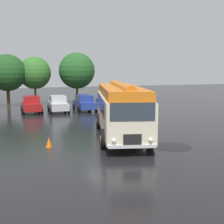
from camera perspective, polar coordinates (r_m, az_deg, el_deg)
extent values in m
plane|color=black|center=(19.90, -0.71, -4.65)|extent=(120.00, 120.00, 0.00)
cube|color=beige|center=(19.92, 1.57, 0.04)|extent=(5.21, 10.30, 2.10)
cube|color=orange|center=(19.79, 1.58, 3.86)|extent=(4.96, 10.05, 0.56)
cylinder|color=orange|center=(19.77, 1.59, 4.61)|extent=(3.24, 9.29, 0.60)
cube|color=#2D3842|center=(20.33, 5.02, 1.78)|extent=(2.28, 7.69, 0.84)
cube|color=#2D3842|center=(20.05, -2.12, 1.72)|extent=(2.28, 7.69, 0.84)
cube|color=orange|center=(20.30, 5.05, 0.24)|extent=(2.33, 7.88, 0.12)
cube|color=orange|center=(20.01, -2.09, 0.15)|extent=(2.33, 7.88, 0.12)
cube|color=#2D3842|center=(14.91, 3.79, 0.05)|extent=(2.12, 0.65, 0.88)
cube|color=black|center=(15.14, 3.75, -5.10)|extent=(0.88, 0.31, 0.56)
cube|color=silver|center=(15.20, 3.75, -6.33)|extent=(2.31, 0.76, 0.16)
sphere|color=white|center=(15.30, 7.10, -5.12)|extent=(0.22, 0.22, 0.22)
sphere|color=white|center=(15.03, 0.35, -5.30)|extent=(0.22, 0.22, 0.22)
cylinder|color=black|center=(17.30, 7.04, -4.72)|extent=(0.58, 1.13, 1.10)
cylinder|color=orange|center=(17.30, 7.04, -4.72)|extent=(0.42, 0.46, 0.39)
cylinder|color=black|center=(16.95, -1.62, -4.92)|extent=(0.58, 1.13, 1.10)
cylinder|color=orange|center=(16.95, -1.62, -4.92)|extent=(0.42, 0.46, 0.39)
cylinder|color=black|center=(23.09, 3.94, -1.56)|extent=(0.58, 1.13, 1.10)
cylinder|color=orange|center=(23.09, 3.94, -1.56)|extent=(0.42, 0.46, 0.39)
cylinder|color=black|center=(22.84, -2.52, -1.65)|extent=(0.58, 1.13, 1.10)
cylinder|color=orange|center=(22.84, -2.52, -1.65)|extent=(0.42, 0.46, 0.39)
cube|color=maroon|center=(32.36, -14.51, 1.07)|extent=(1.88, 4.27, 0.70)
cube|color=maroon|center=(32.45, -14.57, 2.28)|extent=(1.59, 2.25, 0.64)
cube|color=#2D3842|center=(32.51, -13.24, 2.33)|extent=(0.11, 1.93, 0.50)
cube|color=#2D3842|center=(32.40, -15.91, 2.22)|extent=(0.11, 1.93, 0.50)
cylinder|color=black|center=(31.19, -12.69, 0.24)|extent=(0.23, 0.65, 0.64)
cylinder|color=black|center=(31.06, -15.92, 0.10)|extent=(0.23, 0.65, 0.64)
cylinder|color=black|center=(33.77, -13.17, 0.78)|extent=(0.23, 0.65, 0.64)
cylinder|color=black|center=(33.64, -16.15, 0.65)|extent=(0.23, 0.65, 0.64)
cube|color=#B7BABF|center=(32.22, -9.81, 1.18)|extent=(2.07, 4.34, 0.70)
cube|color=#B7BABF|center=(32.30, -9.86, 2.39)|extent=(1.69, 2.31, 0.64)
cube|color=#2D3842|center=(32.39, -8.53, 2.43)|extent=(0.20, 1.93, 0.50)
cube|color=#2D3842|center=(32.23, -11.20, 2.34)|extent=(0.20, 1.93, 0.50)
cylinder|color=black|center=(31.09, -7.91, 0.33)|extent=(0.26, 0.66, 0.64)
cylinder|color=black|center=(30.89, -11.14, 0.21)|extent=(0.26, 0.66, 0.64)
cylinder|color=black|center=(33.65, -8.55, 0.87)|extent=(0.26, 0.66, 0.64)
cylinder|color=black|center=(33.47, -11.54, 0.77)|extent=(0.26, 0.66, 0.64)
cube|color=navy|center=(32.95, -5.03, 1.40)|extent=(1.89, 4.27, 0.70)
cube|color=navy|center=(33.03, -5.11, 2.58)|extent=(1.59, 2.25, 0.64)
cube|color=#2D3842|center=(33.22, -3.84, 2.62)|extent=(0.11, 1.93, 0.50)
cube|color=#2D3842|center=(32.86, -6.39, 2.54)|extent=(0.11, 1.93, 0.50)
cylinder|color=black|center=(31.96, -2.94, 0.59)|extent=(0.23, 0.65, 0.64)
cylinder|color=black|center=(31.53, -6.01, 0.47)|extent=(0.23, 0.65, 0.64)
cylinder|color=black|center=(34.46, -4.12, 1.10)|extent=(0.23, 0.65, 0.64)
cylinder|color=black|center=(34.06, -6.99, 0.98)|extent=(0.23, 0.65, 0.64)
cube|color=#4C5156|center=(34.50, -0.57, 1.71)|extent=(1.72, 4.21, 0.70)
cube|color=#4C5156|center=(34.58, -0.66, 2.84)|extent=(1.51, 2.19, 0.64)
cube|color=#2D3842|center=(34.86, 0.51, 2.88)|extent=(0.03, 1.93, 0.50)
cube|color=#2D3842|center=(34.32, -1.84, 2.80)|extent=(0.03, 1.93, 0.50)
cylinder|color=black|center=(33.67, 1.63, 0.96)|extent=(0.20, 0.64, 0.64)
cylinder|color=black|center=(33.02, -1.18, 0.83)|extent=(0.20, 0.64, 0.64)
cylinder|color=black|center=(36.06, -0.01, 1.41)|extent=(0.20, 0.64, 0.64)
cylinder|color=black|center=(35.46, -2.65, 1.29)|extent=(0.20, 0.64, 0.64)
cylinder|color=#4C3823|center=(37.82, -18.42, 2.63)|extent=(0.36, 0.36, 2.38)
sphere|color=#1E4C1E|center=(37.70, -18.60, 6.83)|extent=(4.21, 4.21, 4.21)
sphere|color=#1E4C1E|center=(37.57, -18.24, 7.02)|extent=(2.42, 2.42, 2.42)
cylinder|color=#4C3823|center=(38.52, -13.82, 2.97)|extent=(0.24, 0.24, 2.49)
sphere|color=#336B28|center=(38.41, -13.95, 6.95)|extent=(3.82, 3.82, 3.82)
sphere|color=#336B28|center=(38.81, -13.69, 6.70)|extent=(2.73, 2.73, 2.73)
cylinder|color=#4C3823|center=(39.03, -6.39, 3.23)|extent=(0.27, 0.27, 2.52)
sphere|color=#235623|center=(38.92, -6.45, 7.52)|extent=(4.43, 4.43, 4.43)
sphere|color=#235623|center=(38.75, -7.10, 7.08)|extent=(2.57, 2.57, 2.57)
cone|color=orange|center=(17.71, -11.46, -5.44)|extent=(0.36, 0.36, 0.55)
cylinder|color=black|center=(17.82, 10.87, -6.23)|extent=(2.27, 2.27, 0.01)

